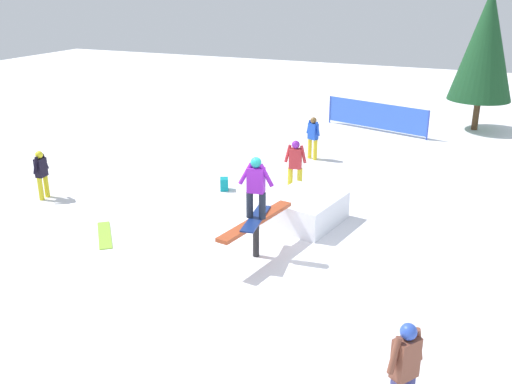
{
  "coord_description": "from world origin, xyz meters",
  "views": [
    {
      "loc": [
        9.97,
        4.35,
        5.49
      ],
      "look_at": [
        0.0,
        0.0,
        1.45
      ],
      "focal_mm": 40.0,
      "sensor_mm": 36.0,
      "label": 1
    }
  ],
  "objects_px": {
    "rail_feature": "(256,225)",
    "bystander_blue": "(313,136)",
    "bystander_black": "(41,172)",
    "bystander_red": "(295,164)",
    "main_rider_on_rail": "(256,189)",
    "backpack_on_snow": "(224,184)",
    "loose_snowboard_lime": "(105,235)",
    "pine_tree_near": "(486,44)",
    "bystander_brown": "(404,369)"
  },
  "relations": [
    {
      "from": "main_rider_on_rail",
      "to": "bystander_brown",
      "type": "distance_m",
      "value": 5.26
    },
    {
      "from": "bystander_black",
      "to": "bystander_red",
      "type": "relative_size",
      "value": 0.88
    },
    {
      "from": "backpack_on_snow",
      "to": "loose_snowboard_lime",
      "type": "bearing_deg",
      "value": -43.87
    },
    {
      "from": "rail_feature",
      "to": "bystander_blue",
      "type": "xyz_separation_m",
      "value": [
        -7.19,
        -1.13,
        0.06
      ]
    },
    {
      "from": "main_rider_on_rail",
      "to": "bystander_black",
      "type": "relative_size",
      "value": 1.11
    },
    {
      "from": "main_rider_on_rail",
      "to": "bystander_black",
      "type": "xyz_separation_m",
      "value": [
        -0.87,
        -6.58,
        -0.77
      ]
    },
    {
      "from": "pine_tree_near",
      "to": "bystander_black",
      "type": "bearing_deg",
      "value": -38.51
    },
    {
      "from": "bystander_black",
      "to": "pine_tree_near",
      "type": "height_order",
      "value": "pine_tree_near"
    },
    {
      "from": "bystander_brown",
      "to": "loose_snowboard_lime",
      "type": "relative_size",
      "value": 1.0
    },
    {
      "from": "bystander_brown",
      "to": "bystander_blue",
      "type": "height_order",
      "value": "bystander_brown"
    },
    {
      "from": "main_rider_on_rail",
      "to": "pine_tree_near",
      "type": "distance_m",
      "value": 14.05
    },
    {
      "from": "main_rider_on_rail",
      "to": "pine_tree_near",
      "type": "xyz_separation_m",
      "value": [
        -13.5,
        3.47,
        1.76
      ]
    },
    {
      "from": "bystander_black",
      "to": "loose_snowboard_lime",
      "type": "height_order",
      "value": "bystander_black"
    },
    {
      "from": "rail_feature",
      "to": "bystander_black",
      "type": "relative_size",
      "value": 1.85
    },
    {
      "from": "rail_feature",
      "to": "bystander_blue",
      "type": "height_order",
      "value": "bystander_blue"
    },
    {
      "from": "bystander_black",
      "to": "pine_tree_near",
      "type": "xyz_separation_m",
      "value": [
        -12.63,
        10.05,
        2.53
      ]
    },
    {
      "from": "rail_feature",
      "to": "backpack_on_snow",
      "type": "xyz_separation_m",
      "value": [
        -3.39,
        -2.45,
        -0.55
      ]
    },
    {
      "from": "rail_feature",
      "to": "loose_snowboard_lime",
      "type": "bearing_deg",
      "value": -73.18
    },
    {
      "from": "main_rider_on_rail",
      "to": "backpack_on_snow",
      "type": "distance_m",
      "value": 4.39
    },
    {
      "from": "rail_feature",
      "to": "pine_tree_near",
      "type": "distance_m",
      "value": 14.17
    },
    {
      "from": "main_rider_on_rail",
      "to": "backpack_on_snow",
      "type": "xyz_separation_m",
      "value": [
        -3.39,
        -2.45,
        -1.34
      ]
    },
    {
      "from": "rail_feature",
      "to": "pine_tree_near",
      "type": "height_order",
      "value": "pine_tree_near"
    },
    {
      "from": "rail_feature",
      "to": "pine_tree_near",
      "type": "relative_size",
      "value": 0.45
    },
    {
      "from": "backpack_on_snow",
      "to": "pine_tree_near",
      "type": "bearing_deg",
      "value": 122.63
    },
    {
      "from": "rail_feature",
      "to": "loose_snowboard_lime",
      "type": "xyz_separation_m",
      "value": [
        0.44,
        -3.61,
        -0.71
      ]
    },
    {
      "from": "rail_feature",
      "to": "backpack_on_snow",
      "type": "distance_m",
      "value": 4.22
    },
    {
      "from": "bystander_black",
      "to": "bystander_blue",
      "type": "xyz_separation_m",
      "value": [
        -6.32,
        5.45,
        0.04
      ]
    },
    {
      "from": "bystander_red",
      "to": "backpack_on_snow",
      "type": "xyz_separation_m",
      "value": [
        0.55,
        -1.89,
        -0.67
      ]
    },
    {
      "from": "rail_feature",
      "to": "bystander_brown",
      "type": "height_order",
      "value": "bystander_brown"
    },
    {
      "from": "bystander_blue",
      "to": "bystander_red",
      "type": "distance_m",
      "value": 3.3
    },
    {
      "from": "bystander_black",
      "to": "rail_feature",
      "type": "bearing_deg",
      "value": -103.49
    },
    {
      "from": "bystander_blue",
      "to": "pine_tree_near",
      "type": "bearing_deg",
      "value": 79.03
    },
    {
      "from": "bystander_brown",
      "to": "pine_tree_near",
      "type": "xyz_separation_m",
      "value": [
        -17.2,
        -0.21,
        2.41
      ]
    },
    {
      "from": "bystander_brown",
      "to": "rail_feature",
      "type": "bearing_deg",
      "value": 78.15
    },
    {
      "from": "main_rider_on_rail",
      "to": "bystander_blue",
      "type": "distance_m",
      "value": 7.32
    },
    {
      "from": "main_rider_on_rail",
      "to": "backpack_on_snow",
      "type": "height_order",
      "value": "main_rider_on_rail"
    },
    {
      "from": "rail_feature",
      "to": "bystander_red",
      "type": "distance_m",
      "value": 3.98
    },
    {
      "from": "rail_feature",
      "to": "pine_tree_near",
      "type": "bearing_deg",
      "value": 175.45
    },
    {
      "from": "loose_snowboard_lime",
      "to": "pine_tree_near",
      "type": "bearing_deg",
      "value": -66.67
    },
    {
      "from": "rail_feature",
      "to": "bystander_blue",
      "type": "relative_size",
      "value": 1.75
    },
    {
      "from": "main_rider_on_rail",
      "to": "backpack_on_snow",
      "type": "relative_size",
      "value": 4.3
    },
    {
      "from": "pine_tree_near",
      "to": "bystander_blue",
      "type": "bearing_deg",
      "value": -36.09
    },
    {
      "from": "main_rider_on_rail",
      "to": "bystander_blue",
      "type": "relative_size",
      "value": 1.05
    },
    {
      "from": "bystander_blue",
      "to": "loose_snowboard_lime",
      "type": "relative_size",
      "value": 0.92
    },
    {
      "from": "main_rider_on_rail",
      "to": "bystander_red",
      "type": "distance_m",
      "value": 4.04
    },
    {
      "from": "bystander_blue",
      "to": "bystander_black",
      "type": "bearing_deg",
      "value": -105.64
    },
    {
      "from": "bystander_red",
      "to": "bystander_brown",
      "type": "bearing_deg",
      "value": -73.29
    },
    {
      "from": "bystander_black",
      "to": "pine_tree_near",
      "type": "bearing_deg",
      "value": -44.46
    },
    {
      "from": "bystander_black",
      "to": "pine_tree_near",
      "type": "relative_size",
      "value": 0.25
    },
    {
      "from": "rail_feature",
      "to": "bystander_red",
      "type": "height_order",
      "value": "bystander_red"
    }
  ]
}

